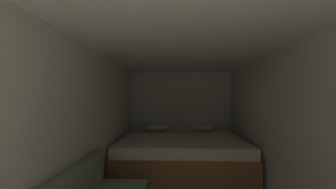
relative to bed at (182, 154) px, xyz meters
The scene contains 5 objects.
wall_back 1.19m from the bed, 90.00° to the left, with size 2.54×0.05×2.06m, color silver.
wall_left 2.14m from the bed, 127.84° to the right, with size 0.05×5.07×2.06m, color silver.
wall_right 2.14m from the bed, 52.16° to the right, with size 0.05×5.07×2.06m, color silver.
ceiling_slab 2.37m from the bed, 90.00° to the right, with size 2.54×5.07×0.05m, color white.
bed is the anchor object (origin of this frame).
Camera 1 is at (-0.12, -0.34, 1.41)m, focal length 21.08 mm.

